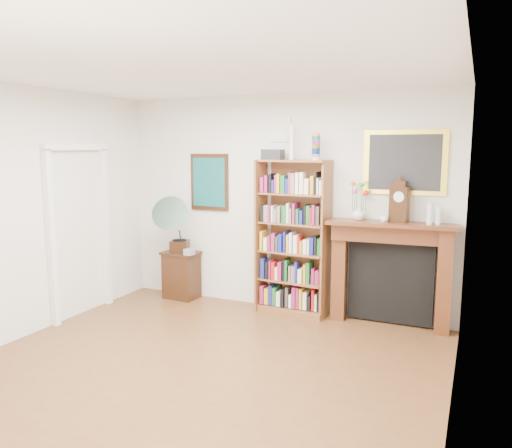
% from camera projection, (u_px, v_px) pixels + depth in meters
% --- Properties ---
extents(room, '(4.51, 5.01, 2.81)m').
position_uv_depth(room, '(174.00, 233.00, 4.26)').
color(room, brown).
rests_on(room, ground).
extents(door_casing, '(0.08, 1.02, 2.17)m').
position_uv_depth(door_casing, '(79.00, 217.00, 6.26)').
color(door_casing, white).
rests_on(door_casing, left_wall).
extents(teal_poster, '(0.58, 0.04, 0.78)m').
position_uv_depth(teal_poster, '(209.00, 182.00, 6.89)').
color(teal_poster, black).
rests_on(teal_poster, back_wall).
extents(small_picture, '(0.26, 0.04, 0.30)m').
position_uv_depth(small_picture, '(281.00, 130.00, 6.36)').
color(small_picture, white).
rests_on(small_picture, back_wall).
extents(gilt_painting, '(0.95, 0.04, 0.75)m').
position_uv_depth(gilt_painting, '(404.00, 163.00, 5.79)').
color(gilt_painting, yellow).
rests_on(gilt_painting, back_wall).
extents(bookshelf, '(0.94, 0.40, 2.27)m').
position_uv_depth(bookshelf, '(293.00, 229.00, 6.30)').
color(bookshelf, brown).
rests_on(bookshelf, floor).
extents(side_cabinet, '(0.51, 0.38, 0.67)m').
position_uv_depth(side_cabinet, '(181.00, 275.00, 7.08)').
color(side_cabinet, black).
rests_on(side_cabinet, floor).
extents(fireplace, '(1.52, 0.47, 1.26)m').
position_uv_depth(fireplace, '(390.00, 264.00, 5.93)').
color(fireplace, '#502112').
rests_on(fireplace, floor).
extents(gramophone, '(0.67, 0.74, 0.80)m').
position_uv_depth(gramophone, '(174.00, 221.00, 6.89)').
color(gramophone, black).
rests_on(gramophone, side_cabinet).
extents(cd_stack, '(0.12, 0.12, 0.08)m').
position_uv_depth(cd_stack, '(189.00, 252.00, 6.81)').
color(cd_stack, '#A7A7B3').
rests_on(cd_stack, side_cabinet).
extents(mantel_clock, '(0.23, 0.16, 0.48)m').
position_uv_depth(mantel_clock, '(399.00, 203.00, 5.74)').
color(mantel_clock, black).
rests_on(mantel_clock, fireplace).
extents(flower_vase, '(0.16, 0.16, 0.17)m').
position_uv_depth(flower_vase, '(359.00, 213.00, 5.97)').
color(flower_vase, silver).
rests_on(flower_vase, fireplace).
extents(teacup, '(0.12, 0.12, 0.07)m').
position_uv_depth(teacup, '(384.00, 219.00, 5.78)').
color(teacup, silver).
rests_on(teacup, fireplace).
extents(bottle_left, '(0.07, 0.07, 0.24)m').
position_uv_depth(bottle_left, '(430.00, 214.00, 5.61)').
color(bottle_left, silver).
rests_on(bottle_left, fireplace).
extents(bottle_right, '(0.06, 0.06, 0.20)m').
position_uv_depth(bottle_right, '(438.00, 216.00, 5.59)').
color(bottle_right, silver).
rests_on(bottle_right, fireplace).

